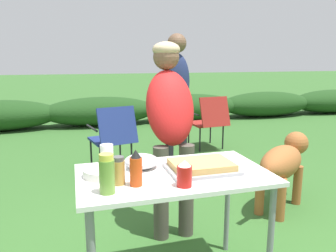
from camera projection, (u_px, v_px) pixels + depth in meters
The scene contains 15 objects.
shrub_hedge at pixel (100, 111), 6.92m from camera, with size 14.40×0.90×0.60m.
folding_table at pixel (174, 185), 1.91m from camera, with size 1.10×0.64×0.74m.
food_tray at pixel (201, 166), 1.92m from camera, with size 0.40×0.30×0.06m.
plate_stack at pixel (105, 172), 1.84m from camera, with size 0.24×0.24×0.05m, color white.
mixing_bowl at pixel (141, 161), 1.97m from camera, with size 0.21×0.21×0.08m, color silver.
paper_cup_stack at pixel (107, 155), 2.00m from camera, with size 0.08×0.08×0.14m, color white.
hot_sauce_bottle at pixel (136, 169), 1.69m from camera, with size 0.06×0.06×0.19m.
relish_jar at pixel (107, 174), 1.59m from camera, with size 0.08×0.08×0.20m.
ketchup_bottle at pixel (184, 174), 1.68m from camera, with size 0.08×0.08×0.14m.
spice_jar at pixel (119, 171), 1.71m from camera, with size 0.07×0.07×0.15m.
standing_person_in_olive_jacket at pixel (170, 118), 2.53m from camera, with size 0.38×0.48×1.52m.
standing_person_in_dark_puffer at pixel (177, 89), 3.87m from camera, with size 0.35×0.28×1.67m.
dog at pixel (284, 162), 3.06m from camera, with size 0.92×0.68×0.67m.
camp_chair_green_behind_table at pixel (113, 135), 4.02m from camera, with size 0.59×0.68×0.83m.
camp_chair_near_hedge at pixel (209, 120), 5.05m from camera, with size 0.52×0.63×0.83m.
Camera 1 is at (-0.53, -1.72, 1.39)m, focal length 35.00 mm.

